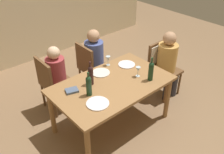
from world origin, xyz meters
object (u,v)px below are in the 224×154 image
object	(u,v)px
dining_table	(112,88)
dinner_plate_host	(101,73)
chair_far_left	(52,81)
wine_bottle_dark_red	(91,75)
person_man_guest	(96,57)
wine_glass_near_left	(138,70)
dinner_plate_guest_left	(127,64)
person_woman_host	(58,73)
wine_bottle_short_olive	(89,85)
person_man_bearded	(168,61)
wine_glass_centre	(108,59)
wine_bottle_tall_green	(151,70)
dinner_plate_guest_right	(98,103)
chair_right_end	(160,61)
chair_far_right	(91,65)

from	to	relation	value
dining_table	dinner_plate_host	world-z (taller)	dinner_plate_host
chair_far_left	dinner_plate_host	world-z (taller)	chair_far_left
wine_bottle_dark_red	dinner_plate_host	distance (m)	0.33
person_man_guest	wine_glass_near_left	distance (m)	0.99
dinner_plate_host	dinner_plate_guest_left	xyz separation A→B (m)	(0.44, -0.07, 0.00)
person_woman_host	dinner_plate_host	bearing A→B (deg)	34.15
wine_bottle_short_olive	wine_bottle_dark_red	bearing A→B (deg)	47.62
chair_far_left	person_man_bearded	size ratio (longest dim) A/B	0.79
dining_table	wine_glass_centre	distance (m)	0.53
wine_bottle_tall_green	wine_bottle_short_olive	size ratio (longest dim) A/B	1.04
wine_bottle_dark_red	dinner_plate_guest_right	world-z (taller)	wine_bottle_dark_red
person_man_guest	wine_glass_near_left	xyz separation A→B (m)	(0.00, -0.97, 0.19)
dining_table	chair_right_end	distance (m)	1.20
dinner_plate_guest_right	wine_glass_near_left	bearing A→B (deg)	7.98
person_man_guest	wine_bottle_dark_red	world-z (taller)	person_man_guest
person_woman_host	wine_bottle_tall_green	xyz separation A→B (m)	(0.79, -1.15, 0.26)
person_man_bearded	person_man_guest	world-z (taller)	person_man_bearded
dinner_plate_host	chair_far_left	bearing A→B (deg)	131.23
chair_right_end	person_woman_host	world-z (taller)	person_woman_host
dining_table	chair_far_right	xyz separation A→B (m)	(0.28, 0.87, -0.12)
wine_glass_centre	dinner_plate_host	xyz separation A→B (m)	(-0.23, -0.11, -0.10)
dining_table	chair_far_right	distance (m)	0.92
person_woman_host	wine_glass_near_left	xyz separation A→B (m)	(0.73, -0.97, 0.22)
dining_table	chair_right_end	size ratio (longest dim) A/B	1.76
person_man_bearded	wine_bottle_short_olive	world-z (taller)	person_man_bearded
chair_far_right	wine_glass_centre	xyz separation A→B (m)	(0.00, -0.46, 0.32)
wine_glass_near_left	wine_bottle_tall_green	bearing A→B (deg)	-70.15
wine_bottle_short_olive	wine_glass_near_left	bearing A→B (deg)	-7.28
chair_far_left	wine_bottle_dark_red	distance (m)	0.82
dining_table	chair_far_left	xyz separation A→B (m)	(-0.45, 0.87, -0.12)
wine_bottle_tall_green	dinner_plate_guest_left	size ratio (longest dim) A/B	1.35
wine_bottle_tall_green	dinner_plate_guest_right	distance (m)	0.89
person_man_guest	dinner_plate_host	bearing A→B (deg)	-31.04
person_man_guest	dinner_plate_guest_right	size ratio (longest dim) A/B	4.10
person_woman_host	dinner_plate_guest_right	distance (m)	1.10
wine_bottle_dark_red	wine_glass_centre	world-z (taller)	wine_bottle_dark_red
chair_far_left	person_man_bearded	distance (m)	1.87
wine_glass_centre	dinner_plate_guest_left	size ratio (longest dim) A/B	0.58
wine_bottle_dark_red	dinner_plate_guest_left	size ratio (longest dim) A/B	1.34
person_man_bearded	wine_glass_centre	bearing A→B (deg)	-25.49
wine_bottle_short_olive	dinner_plate_guest_left	size ratio (longest dim) A/B	1.31
wine_bottle_tall_green	dinner_plate_host	distance (m)	0.72
wine_glass_near_left	wine_bottle_dark_red	bearing A→B (deg)	155.54
person_man_guest	dinner_plate_host	world-z (taller)	person_man_guest
wine_glass_near_left	dinner_plate_guest_right	distance (m)	0.83
person_man_guest	dinner_plate_guest_right	xyz separation A→B (m)	(-0.81, -1.09, 0.09)
person_man_bearded	wine_bottle_dark_red	size ratio (longest dim) A/B	3.39
dining_table	wine_glass_near_left	distance (m)	0.45
wine_bottle_short_olive	dinner_plate_guest_right	distance (m)	0.26
person_man_guest	chair_far_right	bearing A→B (deg)	-90.00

